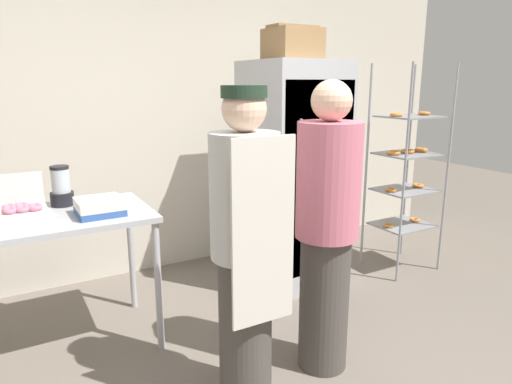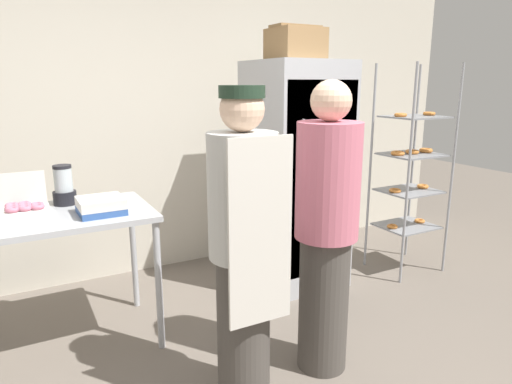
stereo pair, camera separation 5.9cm
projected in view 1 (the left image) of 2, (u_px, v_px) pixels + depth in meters
back_wall at (163, 108)px, 4.05m from camera, size 6.40×0.12×2.91m
refrigerator at (292, 175)px, 3.81m from camera, size 0.69×0.76×1.85m
baking_rack at (406, 170)px, 4.06m from camera, size 0.55×0.47×1.84m
prep_counter at (60, 231)px, 2.81m from camera, size 1.09×0.73×0.90m
donut_box at (22, 210)px, 2.71m from camera, size 0.27×0.21×0.25m
blender_pitcher at (61, 188)px, 2.97m from camera, size 0.15×0.15×0.26m
binder_stack at (100, 207)px, 2.78m from camera, size 0.27×0.26×0.10m
cardboard_storage_box at (292, 43)px, 3.47m from camera, size 0.37×0.36×0.25m
person_baker at (245, 245)px, 2.33m from camera, size 0.35×0.37×1.67m
person_customer at (327, 229)px, 2.60m from camera, size 0.36×0.36×1.70m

